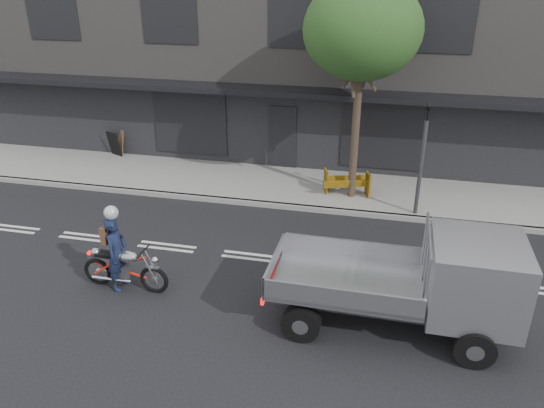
{
  "coord_description": "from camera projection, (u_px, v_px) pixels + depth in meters",
  "views": [
    {
      "loc": [
        3.17,
        -11.61,
        7.15
      ],
      "look_at": [
        0.42,
        0.5,
        1.35
      ],
      "focal_mm": 35.0,
      "sensor_mm": 36.0,
      "label": 1
    }
  ],
  "objects": [
    {
      "name": "sandwich_board",
      "position": [
        114.0,
        144.0,
        20.37
      ],
      "size": [
        0.72,
        0.61,
        0.96
      ],
      "primitive_type": null,
      "rotation": [
        0.0,
        0.0,
        -0.42
      ],
      "color": "black",
      "rests_on": "sidewalk"
    },
    {
      "name": "flatbed_ute",
      "position": [
        450.0,
        279.0,
        10.57
      ],
      "size": [
        4.99,
        2.11,
        2.3
      ],
      "rotation": [
        0.0,
        0.0,
        -0.01
      ],
      "color": "black",
      "rests_on": "ground"
    },
    {
      "name": "rider",
      "position": [
        117.0,
        254.0,
        12.27
      ],
      "size": [
        0.45,
        0.67,
        1.82
      ],
      "primitive_type": "imported",
      "rotation": [
        0.0,
        0.0,
        1.55
      ],
      "color": "#151D3A",
      "rests_on": "ground"
    },
    {
      "name": "motorcycle",
      "position": [
        125.0,
        267.0,
        12.39
      ],
      "size": [
        2.17,
        0.63,
        1.12
      ],
      "rotation": [
        0.0,
        0.0,
        -0.02
      ],
      "color": "black",
      "rests_on": "ground"
    },
    {
      "name": "building_main",
      "position": [
        319.0,
        40.0,
        22.21
      ],
      "size": [
        26.0,
        10.0,
        8.0
      ],
      "primitive_type": "cube",
      "color": "slate",
      "rests_on": "ground"
    },
    {
      "name": "ground",
      "position": [
        252.0,
        257.0,
        13.92
      ],
      "size": [
        80.0,
        80.0,
        0.0
      ],
      "primitive_type": "plane",
      "color": "black",
      "rests_on": "ground"
    },
    {
      "name": "construction_barrier",
      "position": [
        346.0,
        185.0,
        16.9
      ],
      "size": [
        1.56,
        1.02,
        0.81
      ],
      "primitive_type": null,
      "rotation": [
        0.0,
        0.0,
        0.33
      ],
      "color": "#EC9F0C",
      "rests_on": "sidewalk"
    },
    {
      "name": "street_tree",
      "position": [
        362.0,
        30.0,
        14.96
      ],
      "size": [
        3.4,
        3.4,
        6.74
      ],
      "color": "#382B21",
      "rests_on": "ground"
    },
    {
      "name": "traffic_light_pole",
      "position": [
        421.0,
        166.0,
        15.34
      ],
      "size": [
        0.12,
        0.12,
        3.5
      ],
      "color": "#2D2D30",
      "rests_on": "ground"
    },
    {
      "name": "sidewalk",
      "position": [
        287.0,
        186.0,
        18.04
      ],
      "size": [
        32.0,
        3.2,
        0.15
      ],
      "primitive_type": "cube",
      "color": "gray",
      "rests_on": "ground"
    },
    {
      "name": "kerb",
      "position": [
        277.0,
        205.0,
        16.63
      ],
      "size": [
        32.0,
        0.2,
        0.15
      ],
      "primitive_type": "cube",
      "color": "gray",
      "rests_on": "ground"
    }
  ]
}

